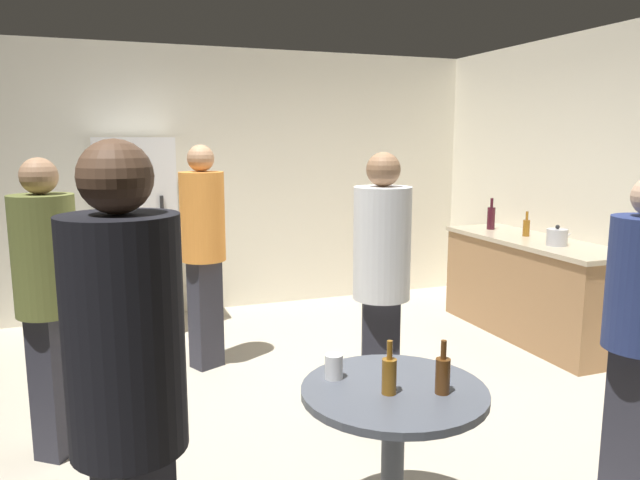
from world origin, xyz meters
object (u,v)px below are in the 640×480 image
Objects in this scene: beer_bottle_amber at (389,374)px; beer_bottle_on_counter at (526,227)px; person_in_orange_shirt at (203,239)px; person_in_olive_shirt at (47,286)px; kettle at (557,237)px; person_in_white_shirt at (382,272)px; person_in_black_shirt at (128,393)px; plastic_cup_white at (334,367)px; foreground_table at (394,411)px; refrigerator at (137,235)px; wine_bottle_on_counter at (491,217)px; beer_bottle_brown at (443,374)px.

beer_bottle_on_counter is at bearing 42.31° from beer_bottle_amber.
person_in_orange_shirt is at bearing 98.56° from beer_bottle_amber.
person_in_olive_shirt is at bearing 134.95° from beer_bottle_amber.
person_in_white_shirt reaches higher than kettle.
person_in_black_shirt is 1.02× the size of person_in_orange_shirt.
plastic_cup_white is (-2.73, -2.12, -0.19)m from beer_bottle_on_counter.
foreground_table is at bearing -6.27° from person_in_olive_shirt.
person_in_white_shirt reaches higher than person_in_olive_shirt.
person_in_olive_shirt is at bearing -166.48° from beer_bottle_on_counter.
person_in_black_shirt is at bearing -93.44° from refrigerator.
wine_bottle_on_counter reaches higher than beer_bottle_on_counter.
refrigerator is at bearing -133.12° from person_in_white_shirt.
plastic_cup_white is at bearing 140.68° from beer_bottle_brown.
wine_bottle_on_counter is 1.35× the size of beer_bottle_on_counter.
person_in_olive_shirt is (-1.23, 1.16, 0.20)m from plastic_cup_white.
person_in_white_shirt is 0.96× the size of person_in_black_shirt.
person_in_white_shirt is at bearing 18.55° from person_in_black_shirt.
foreground_table is at bearing 43.58° from beer_bottle_amber.
person_in_black_shirt is at bearing -147.88° from kettle.
beer_bottle_amber is at bearing 160.84° from beer_bottle_brown.
person_in_black_shirt is (-1.50, -1.39, 0.05)m from person_in_white_shirt.
wine_bottle_on_counter is 0.48m from beer_bottle_on_counter.
person_in_white_shirt is (0.41, 0.98, 0.37)m from foreground_table.
person_in_olive_shirt is at bearing 76.93° from person_in_black_shirt.
person_in_olive_shirt is (-1.39, 1.39, 0.17)m from beer_bottle_amber.
person_in_orange_shirt reaches higher than wine_bottle_on_counter.
kettle is 0.14× the size of person_in_white_shirt.
beer_bottle_brown is 1.30m from person_in_black_shirt.
person_in_white_shirt is at bearing -139.10° from wine_bottle_on_counter.
plastic_cup_white is 1.70m from person_in_olive_shirt.
foreground_table is at bearing -143.56° from kettle.
plastic_cup_white is at bearing -16.27° from person_in_white_shirt.
kettle is (3.29, -1.81, 0.07)m from refrigerator.
person_in_black_shirt is at bearing -160.57° from beer_bottle_amber.
person_in_orange_shirt reaches higher than kettle.
kettle reaches higher than foreground_table.
beer_bottle_on_counter reaches higher than beer_bottle_amber.
beer_bottle_on_counter is (0.05, -0.47, -0.03)m from wine_bottle_on_counter.
person_in_white_shirt is 2.04m from person_in_black_shirt.
person_in_white_shirt is at bearing 65.89° from beer_bottle_amber.
person_in_olive_shirt reaches higher than beer_bottle_brown.
beer_bottle_amber is 0.22m from beer_bottle_brown.
person_in_black_shirt is at bearing -25.64° from person_in_white_shirt.
beer_bottle_on_counter is (0.08, 0.49, 0.01)m from kettle.
kettle is 1.06× the size of beer_bottle_amber.
foreground_table is 2.00m from person_in_olive_shirt.
wine_bottle_on_counter is at bearing 95.56° from beer_bottle_on_counter.
beer_bottle_on_counter is 3.46m from plastic_cup_white.
refrigerator is 3.73m from foreground_table.
wine_bottle_on_counter reaches higher than foreground_table.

